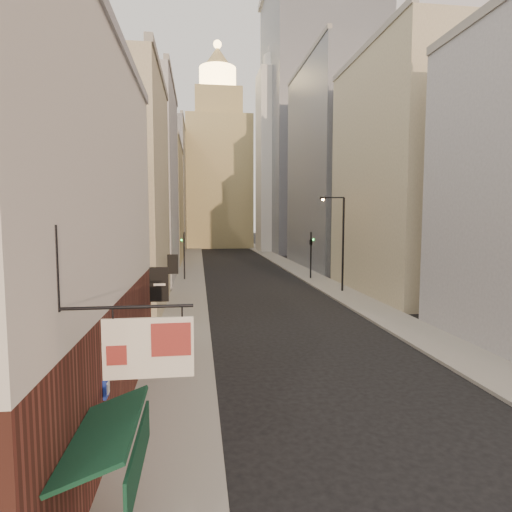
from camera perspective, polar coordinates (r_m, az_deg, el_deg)
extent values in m
cube|color=gray|center=(59.99, -8.51, -1.06)|extent=(3.00, 140.00, 0.15)
cube|color=gray|center=(61.19, 3.76, -0.89)|extent=(3.00, 140.00, 0.15)
cube|color=brown|center=(15.34, -28.65, -12.46)|extent=(6.00, 16.00, 4.00)
cube|color=silver|center=(14.75, -29.67, 10.42)|extent=(6.00, 16.00, 8.00)
cube|color=#929297|center=(14.98, -19.26, 26.92)|extent=(0.60, 16.00, 0.40)
cylinder|color=black|center=(7.91, -17.14, -6.55)|extent=(2.40, 0.06, 0.06)
cube|color=beige|center=(8.03, -14.12, -11.81)|extent=(1.60, 0.06, 1.10)
cube|color=maroon|center=(7.96, -11.23, -10.80)|extent=(0.70, 0.10, 0.60)
cube|color=maroon|center=(8.14, -18.05, -12.41)|extent=(0.35, 0.10, 0.35)
cube|color=black|center=(8.94, -19.55, -21.19)|extent=(1.25, 3.00, 0.52)
cube|color=black|center=(9.07, -15.37, -24.22)|extent=(0.06, 3.00, 0.80)
cube|color=#162EA5|center=(11.88, -19.37, -16.23)|extent=(0.08, 0.40, 0.50)
cube|color=black|center=(18.94, -12.79, -3.72)|extent=(0.80, 0.08, 1.50)
cube|color=black|center=(28.85, -11.03, -1.08)|extent=(0.70, 0.08, 1.30)
cube|color=tan|center=(31.34, -19.65, 7.62)|extent=(8.00, 12.00, 16.00)
cube|color=#929297|center=(47.21, -15.67, 9.22)|extent=(8.00, 16.00, 20.00)
cube|color=tan|center=(64.99, -13.44, 6.77)|extent=(8.00, 18.00, 17.00)
cube|color=gray|center=(85.06, -12.13, 8.73)|extent=(8.00, 20.00, 24.00)
cube|color=tan|center=(39.01, 19.47, 10.02)|extent=(8.00, 16.00, 20.00)
cube|color=gray|center=(57.77, 10.31, 11.53)|extent=(8.00, 20.00, 26.00)
cube|color=gray|center=(87.92, 8.44, 17.23)|extent=(20.00, 22.00, 50.00)
cube|color=tan|center=(97.04, -5.02, 9.55)|extent=(14.00, 14.00, 28.00)
cube|color=tan|center=(99.81, -5.10, 19.33)|extent=(10.00, 10.00, 6.00)
cylinder|color=#FFCC72|center=(101.30, -5.13, 22.34)|extent=(8.00, 8.00, 5.00)
cone|color=tan|center=(102.73, -5.15, 24.74)|extent=(7.00, 7.00, 5.00)
sphere|color=#FFCC72|center=(103.77, -5.16, 26.30)|extent=(1.80, 1.80, 1.80)
cube|color=silver|center=(84.75, 3.05, 12.25)|extent=(8.00, 8.00, 34.00)
cylinder|color=silver|center=(88.97, 3.11, 24.15)|extent=(6.00, 6.00, 3.00)
sphere|color=#929297|center=(89.81, 3.12, 25.66)|extent=(4.40, 4.40, 4.40)
cylinder|color=black|center=(90.72, 3.12, 27.14)|extent=(0.60, 0.60, 2.00)
cylinder|color=black|center=(37.57, 11.53, 1.39)|extent=(0.18, 0.18, 8.19)
cylinder|color=black|center=(37.29, 10.29, 7.68)|extent=(1.82, 0.20, 0.11)
cube|color=black|center=(37.06, 8.92, 7.65)|extent=(0.51, 0.22, 0.16)
sphere|color=#FB9E3E|center=(37.06, 8.92, 7.47)|extent=(0.22, 0.22, 0.22)
cylinder|color=black|center=(44.56, -9.55, -0.06)|extent=(0.16, 0.16, 5.00)
imported|color=black|center=(44.44, -9.58, 2.12)|extent=(0.43, 0.43, 1.19)
sphere|color=#19E533|center=(44.45, -9.90, 2.12)|extent=(0.16, 0.16, 0.16)
cylinder|color=black|center=(45.00, 7.32, 0.02)|extent=(0.16, 0.16, 5.00)
imported|color=black|center=(44.88, 7.34, 2.18)|extent=(0.56, 0.56, 1.21)
sphere|color=#19E533|center=(44.95, 7.65, 2.18)|extent=(0.16, 0.16, 0.16)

